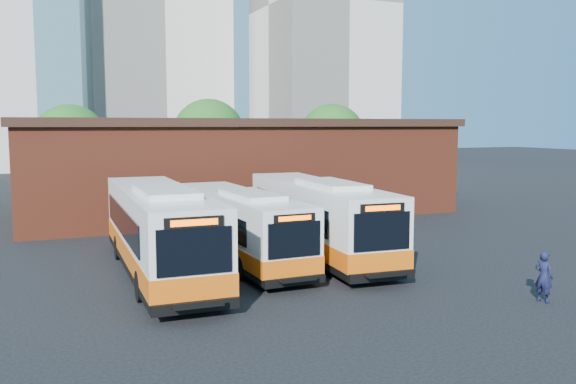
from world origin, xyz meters
name	(u,v)px	position (x,y,z in m)	size (l,w,h in m)	color
ground	(395,278)	(0.00, 0.00, 0.00)	(220.00, 220.00, 0.00)	black
bus_west	(159,234)	(-8.36, 4.30, 1.66)	(3.14, 13.52, 3.66)	silver
bus_midwest	(240,228)	(-4.58, 5.34, 1.46)	(2.74, 11.87, 3.21)	silver
bus_mideast	(318,220)	(-0.87, 5.17, 1.62)	(3.54, 13.22, 3.56)	silver
transit_worker	(544,277)	(2.91, -4.68, 0.88)	(0.64, 0.42, 1.76)	black
depot_building	(236,165)	(0.00, 20.00, 3.26)	(28.60, 12.60, 6.40)	maroon
tree_west	(71,142)	(-10.00, 32.00, 4.64)	(6.00, 6.00, 7.65)	#382314
tree_mid	(209,135)	(2.00, 34.00, 5.08)	(6.56, 6.56, 8.36)	#382314
tree_east	(332,137)	(13.00, 31.00, 4.83)	(6.24, 6.24, 7.96)	#382314
tower_right	(322,7)	(30.00, 68.00, 24.34)	(18.00, 18.00, 49.20)	beige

